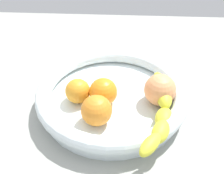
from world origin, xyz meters
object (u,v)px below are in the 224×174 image
banana_draped_left (161,114)px  orange_front (103,92)px  fruit_bowl (112,94)px  orange_mid_right (78,91)px  orange_mid_left (97,110)px  peach_blush (160,90)px

banana_draped_left → orange_front: (6.48, 12.80, 0.01)cm
fruit_bowl → orange_mid_right: orange_mid_right is taller
orange_front → orange_mid_right: bearing=86.6°
orange_mid_left → peach_blush: 15.89cm
fruit_bowl → orange_mid_right: size_ratio=6.18×
orange_front → orange_mid_right: (0.36, 6.12, -0.34)cm
fruit_bowl → banana_draped_left: (-8.86, -10.91, 2.58)cm
orange_mid_right → peach_blush: peach_blush is taller
orange_mid_left → orange_mid_right: 8.55cm
fruit_bowl → peach_blush: peach_blush is taller
banana_draped_left → peach_blush: bearing=-2.9°
orange_front → peach_blush: bearing=-85.4°
banana_draped_left → orange_mid_right: bearing=70.1°
banana_draped_left → orange_front: size_ratio=3.86×
fruit_bowl → orange_front: size_ratio=5.54×
orange_front → banana_draped_left: bearing=-116.8°
orange_mid_left → peach_blush: (7.43, -14.04, 0.38)cm
orange_mid_right → banana_draped_left: bearing=-109.9°
orange_front → orange_mid_left: size_ratio=0.98×
banana_draped_left → orange_front: 14.35cm
fruit_bowl → orange_mid_left: size_ratio=5.45×
fruit_bowl → banana_draped_left: banana_draped_left is taller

